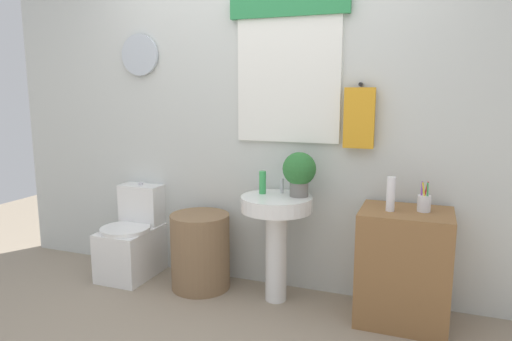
{
  "coord_description": "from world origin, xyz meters",
  "views": [
    {
      "loc": [
        1.16,
        -2.05,
        1.46
      ],
      "look_at": [
        0.08,
        0.8,
        0.93
      ],
      "focal_mm": 32.3,
      "sensor_mm": 36.0,
      "label": 1
    }
  ],
  "objects_px": {
    "potted_plant": "(299,171)",
    "laundry_hamper": "(200,251)",
    "lotion_bottle": "(391,194)",
    "pedestal_sink": "(276,224)",
    "soap_bottle": "(263,182)",
    "toilet": "(133,241)",
    "toothbrush_cup": "(424,203)",
    "wooden_cabinet": "(404,267)"
  },
  "relations": [
    {
      "from": "potted_plant",
      "to": "laundry_hamper",
      "type": "bearing_deg",
      "value": -175.32
    },
    {
      "from": "laundry_hamper",
      "to": "lotion_bottle",
      "type": "height_order",
      "value": "lotion_bottle"
    },
    {
      "from": "pedestal_sink",
      "to": "lotion_bottle",
      "type": "relative_size",
      "value": 3.5
    },
    {
      "from": "soap_bottle",
      "to": "lotion_bottle",
      "type": "bearing_deg",
      "value": -5.92
    },
    {
      "from": "toilet",
      "to": "lotion_bottle",
      "type": "distance_m",
      "value": 2.04
    },
    {
      "from": "potted_plant",
      "to": "toilet",
      "type": "bearing_deg",
      "value": -178.86
    },
    {
      "from": "laundry_hamper",
      "to": "toothbrush_cup",
      "type": "bearing_deg",
      "value": 0.74
    },
    {
      "from": "soap_bottle",
      "to": "potted_plant",
      "type": "relative_size",
      "value": 0.53
    },
    {
      "from": "toilet",
      "to": "pedestal_sink",
      "type": "relative_size",
      "value": 0.97
    },
    {
      "from": "toilet",
      "to": "wooden_cabinet",
      "type": "relative_size",
      "value": 1.0
    },
    {
      "from": "wooden_cabinet",
      "to": "soap_bottle",
      "type": "distance_m",
      "value": 1.07
    },
    {
      "from": "soap_bottle",
      "to": "lotion_bottle",
      "type": "distance_m",
      "value": 0.87
    },
    {
      "from": "toilet",
      "to": "wooden_cabinet",
      "type": "bearing_deg",
      "value": -0.92
    },
    {
      "from": "potted_plant",
      "to": "toothbrush_cup",
      "type": "xyz_separation_m",
      "value": [
        0.8,
        -0.04,
        -0.14
      ]
    },
    {
      "from": "laundry_hamper",
      "to": "soap_bottle",
      "type": "bearing_deg",
      "value": 6.04
    },
    {
      "from": "toilet",
      "to": "wooden_cabinet",
      "type": "xyz_separation_m",
      "value": [
        2.05,
        -0.03,
        0.09
      ]
    },
    {
      "from": "toothbrush_cup",
      "to": "soap_bottle",
      "type": "bearing_deg",
      "value": 178.37
    },
    {
      "from": "wooden_cabinet",
      "to": "toothbrush_cup",
      "type": "xyz_separation_m",
      "value": [
        0.1,
        0.02,
        0.42
      ]
    },
    {
      "from": "wooden_cabinet",
      "to": "lotion_bottle",
      "type": "relative_size",
      "value": 3.41
    },
    {
      "from": "toilet",
      "to": "soap_bottle",
      "type": "xyz_separation_m",
      "value": [
        1.09,
        0.02,
        0.55
      ]
    },
    {
      "from": "soap_bottle",
      "to": "lotion_bottle",
      "type": "xyz_separation_m",
      "value": [
        0.87,
        -0.09,
        0.01
      ]
    },
    {
      "from": "pedestal_sink",
      "to": "toothbrush_cup",
      "type": "xyz_separation_m",
      "value": [
        0.94,
        0.02,
        0.23
      ]
    },
    {
      "from": "pedestal_sink",
      "to": "toothbrush_cup",
      "type": "bearing_deg",
      "value": 1.21
    },
    {
      "from": "toilet",
      "to": "toothbrush_cup",
      "type": "height_order",
      "value": "toothbrush_cup"
    },
    {
      "from": "laundry_hamper",
      "to": "toothbrush_cup",
      "type": "xyz_separation_m",
      "value": [
        1.53,
        0.02,
        0.5
      ]
    },
    {
      "from": "soap_bottle",
      "to": "toothbrush_cup",
      "type": "height_order",
      "value": "toothbrush_cup"
    },
    {
      "from": "pedestal_sink",
      "to": "soap_bottle",
      "type": "xyz_separation_m",
      "value": [
        -0.12,
        0.05,
        0.27
      ]
    },
    {
      "from": "toilet",
      "to": "pedestal_sink",
      "type": "bearing_deg",
      "value": -1.57
    },
    {
      "from": "toilet",
      "to": "toothbrush_cup",
      "type": "xyz_separation_m",
      "value": [
        2.15,
        -0.01,
        0.5
      ]
    },
    {
      "from": "toilet",
      "to": "laundry_hamper",
      "type": "distance_m",
      "value": 0.62
    },
    {
      "from": "toilet",
      "to": "soap_bottle",
      "type": "height_order",
      "value": "soap_bottle"
    },
    {
      "from": "pedestal_sink",
      "to": "soap_bottle",
      "type": "height_order",
      "value": "soap_bottle"
    },
    {
      "from": "pedestal_sink",
      "to": "wooden_cabinet",
      "type": "height_order",
      "value": "pedestal_sink"
    },
    {
      "from": "soap_bottle",
      "to": "potted_plant",
      "type": "distance_m",
      "value": 0.28
    },
    {
      "from": "potted_plant",
      "to": "lotion_bottle",
      "type": "distance_m",
      "value": 0.62
    },
    {
      "from": "potted_plant",
      "to": "lotion_bottle",
      "type": "xyz_separation_m",
      "value": [
        0.61,
        -0.1,
        -0.09
      ]
    },
    {
      "from": "laundry_hamper",
      "to": "soap_bottle",
      "type": "xyz_separation_m",
      "value": [
        0.47,
        0.05,
        0.55
      ]
    },
    {
      "from": "toilet",
      "to": "soap_bottle",
      "type": "relative_size",
      "value": 4.54
    },
    {
      "from": "pedestal_sink",
      "to": "potted_plant",
      "type": "distance_m",
      "value": 0.39
    },
    {
      "from": "wooden_cabinet",
      "to": "laundry_hamper",
      "type": "bearing_deg",
      "value": 180.0
    },
    {
      "from": "laundry_hamper",
      "to": "wooden_cabinet",
      "type": "distance_m",
      "value": 1.44
    },
    {
      "from": "toilet",
      "to": "soap_bottle",
      "type": "distance_m",
      "value": 1.22
    }
  ]
}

